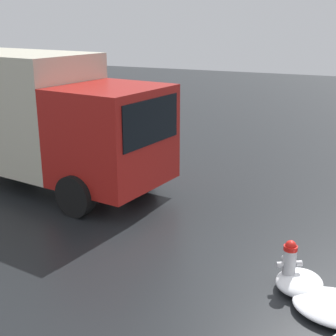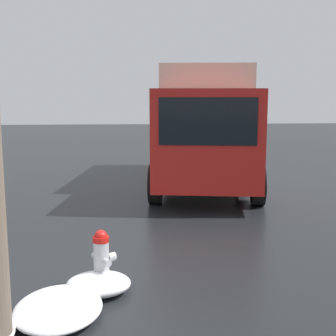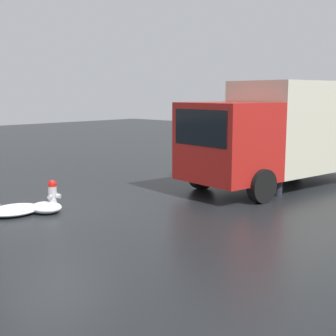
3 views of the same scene
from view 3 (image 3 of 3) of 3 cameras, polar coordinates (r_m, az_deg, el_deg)
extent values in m
plane|color=black|center=(11.80, -13.81, -5.14)|extent=(60.00, 60.00, 0.00)
cylinder|color=#B7B7BC|center=(11.73, -13.87, -3.66)|extent=(0.20, 0.20, 0.62)
cylinder|color=red|center=(11.66, -13.93, -2.00)|extent=(0.21, 0.21, 0.07)
sphere|color=red|center=(11.65, -13.94, -1.82)|extent=(0.17, 0.17, 0.17)
cylinder|color=#B7B7BC|center=(11.65, -13.21, -3.35)|extent=(0.15, 0.14, 0.11)
cylinder|color=#B7B7BC|center=(11.84, -13.57, -3.16)|extent=(0.13, 0.13, 0.09)
cylinder|color=#B7B7BC|center=(11.58, -14.20, -3.46)|extent=(0.13, 0.13, 0.09)
cube|color=red|center=(13.02, 7.32, 3.20)|extent=(2.39, 2.59, 2.15)
cube|color=black|center=(12.25, 3.91, 4.91)|extent=(0.30, 1.93, 0.95)
cube|color=beige|center=(15.56, 15.99, 5.00)|extent=(4.88, 2.93, 2.76)
cylinder|color=black|center=(12.49, 11.37, -2.16)|extent=(0.93, 0.40, 0.90)
cylinder|color=black|center=(14.06, 4.14, -0.75)|extent=(0.93, 0.40, 0.90)
cylinder|color=black|center=(17.31, 14.89, 0.82)|extent=(0.93, 0.40, 0.90)
cylinder|color=#23232D|center=(13.45, 13.24, -1.55)|extent=(0.26, 0.26, 0.84)
cylinder|color=maroon|center=(13.33, 13.36, 1.71)|extent=(0.39, 0.39, 0.70)
sphere|color=tan|center=(13.28, 13.43, 3.70)|extent=(0.23, 0.23, 0.23)
ellipsoid|color=white|center=(11.70, -14.64, -4.67)|extent=(0.71, 0.82, 0.25)
ellipsoid|color=white|center=(11.76, -18.20, -4.87)|extent=(1.25, 1.01, 0.20)
camera|label=1|loc=(17.10, -29.53, 11.72)|focal=50.00mm
camera|label=2|loc=(9.21, -45.10, 4.70)|focal=50.00mm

